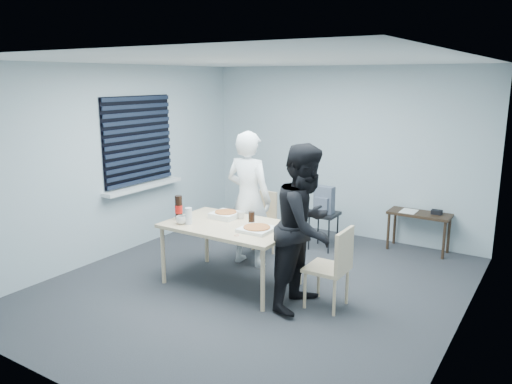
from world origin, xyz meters
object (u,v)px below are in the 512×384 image
Objects in this scene: chair_far at (260,219)px; person_black at (306,227)px; soda_bottle at (179,208)px; stool at (324,220)px; backpack at (324,200)px; dining_table at (231,229)px; mug_b at (241,215)px; person_white at (249,199)px; chair_right at (334,263)px; mug_a at (181,220)px; side_table at (419,218)px.

person_black is (1.27, -1.11, 0.37)m from chair_far.
stool is at bearing 60.96° from soda_bottle.
chair_far is 2.32× the size of backpack.
dining_table reaches higher than stool.
person_white is at bearing 111.08° from mug_b.
chair_far is 0.88m from mug_b.
backpack is at bearing -119.24° from person_white.
mug_a is at bearing -168.95° from chair_right.
chair_right is 0.50× the size of person_black.
person_black is at bearing -161.62° from chair_right.
soda_bottle is at bearing -119.04° from stool.
backpack reaches higher than side_table.
person_white is (0.07, -0.39, 0.37)m from chair_far.
soda_bottle is (-0.62, -0.42, 0.09)m from mug_b.
stool is 2.22m from soda_bottle.
person_black is 3.28× the size of stool.
chair_far is 1.73m from person_black.
stool is 0.30m from backpack.
chair_far is at bearing 147.10° from chair_right.
side_table is 2.67m from mug_b.
chair_far is at bearing -134.37° from stool.
mug_b is (-1.61, -2.10, 0.30)m from side_table.
mug_b reaches higher than side_table.
person_black is at bearing -51.07° from backpack.
soda_bottle reaches higher than mug_a.
chair_far is 0.96m from backpack.
mug_a reaches higher than mug_b.
backpack is 3.12× the size of mug_a.
soda_bottle is (-2.24, -2.53, 0.40)m from side_table.
person_white reaches higher than stool.
mug_a is at bearing -42.30° from soda_bottle.
person_white is at bearing 60.87° from soda_bottle.
mug_a reaches higher than side_table.
chair_far reaches higher than stool.
dining_table is 0.71m from soda_bottle.
person_white is 6.04× the size of soda_bottle.
chair_right is 7.24× the size of mug_a.
soda_bottle is (-1.05, -1.89, 0.16)m from backpack.
side_table is at bearing 27.99° from stool.
dining_table is at bearing -177.73° from chair_right.
chair_far is 1.00× the size of chair_right.
soda_bottle reaches higher than mug_b.
mug_b is at bearing 170.86° from chair_right.
side_table is (0.58, 2.42, -0.40)m from person_black.
soda_bottle is at bearing -173.92° from chair_right.
dining_table is at bearing -123.64° from side_table.
person_white is 2.08× the size of side_table.
dining_table is at bearing -82.70° from backpack.
soda_bottle reaches higher than stool.
mug_b is (-0.04, 0.27, 0.11)m from dining_table.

